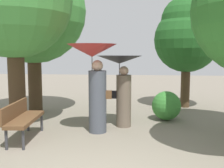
# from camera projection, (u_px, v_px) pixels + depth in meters

# --- Properties ---
(person_left) EXTENTS (1.19, 1.19, 2.14)m
(person_left) POSITION_uv_depth(u_px,v_px,m) (94.00, 71.00, 6.52)
(person_left) COLOR #474C56
(person_left) RESTS_ON ground
(person_right) EXTENTS (1.18, 1.18, 1.86)m
(person_right) POSITION_uv_depth(u_px,v_px,m) (121.00, 77.00, 7.06)
(person_right) COLOR #6B5B4C
(person_right) RESTS_ON ground
(park_bench) EXTENTS (0.62, 1.54, 0.83)m
(park_bench) POSITION_uv_depth(u_px,v_px,m) (22.00, 117.00, 6.05)
(park_bench) COLOR #38383D
(park_bench) RESTS_ON ground
(tree_near_left) EXTENTS (3.36, 3.36, 5.49)m
(tree_near_left) POSITION_uv_depth(u_px,v_px,m) (32.00, 1.00, 8.52)
(tree_near_left) COLOR #42301E
(tree_near_left) RESTS_ON ground
(tree_near_right) EXTENTS (2.26, 2.26, 3.92)m
(tree_near_right) POSITION_uv_depth(u_px,v_px,m) (187.00, 34.00, 9.47)
(tree_near_right) COLOR #4C3823
(tree_near_right) RESTS_ON ground
(bush_path_left) EXTENTS (0.84, 0.84, 0.84)m
(bush_path_left) POSITION_uv_depth(u_px,v_px,m) (166.00, 106.00, 7.84)
(bush_path_left) COLOR #387F33
(bush_path_left) RESTS_ON ground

